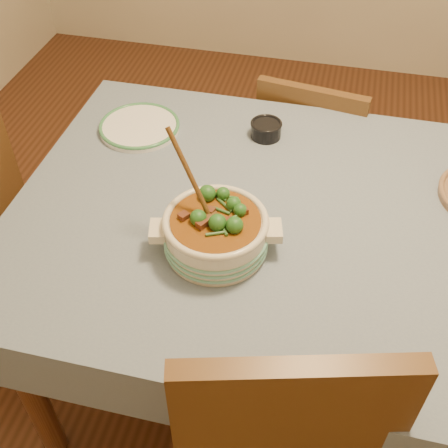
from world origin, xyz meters
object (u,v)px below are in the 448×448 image
object	(u,v)px
white_plate	(139,126)
stew_casserole	(216,230)
chair_far	(310,157)
dining_table	(323,247)
condiment_bowl	(266,129)

from	to	relation	value
white_plate	stew_casserole	bearing A→B (deg)	-51.12
white_plate	chair_far	world-z (taller)	chair_far
dining_table	condiment_bowl	distance (m)	0.42
stew_casserole	chair_far	xyz separation A→B (m)	(0.17, 0.81, -0.36)
dining_table	white_plate	world-z (taller)	white_plate
stew_casserole	white_plate	xyz separation A→B (m)	(-0.35, 0.44, -0.05)
condiment_bowl	stew_casserole	bearing A→B (deg)	-94.12
condiment_bowl	chair_far	bearing A→B (deg)	67.78
white_plate	chair_far	bearing A→B (deg)	35.71
stew_casserole	white_plate	bearing A→B (deg)	128.88
stew_casserole	condiment_bowl	xyz separation A→B (m)	(0.04, 0.50, -0.04)
dining_table	condiment_bowl	bearing A→B (deg)	123.43
white_plate	condiment_bowl	xyz separation A→B (m)	(0.39, 0.06, 0.02)
condiment_bowl	chair_far	distance (m)	0.47
dining_table	stew_casserole	xyz separation A→B (m)	(-0.26, -0.16, 0.16)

